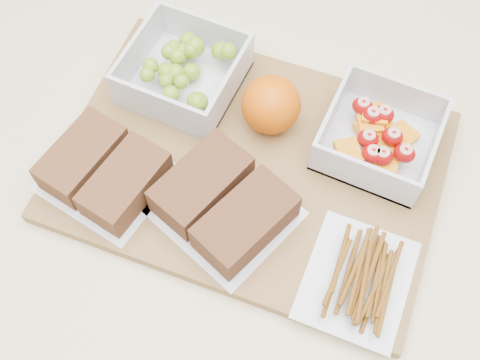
{
  "coord_description": "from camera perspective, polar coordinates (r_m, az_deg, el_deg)",
  "views": [
    {
      "loc": [
        0.12,
        -0.28,
        1.51
      ],
      "look_at": [
        -0.01,
        -0.0,
        0.93
      ],
      "focal_mm": 45.0,
      "sensor_mm": 36.0,
      "label": 1
    }
  ],
  "objects": [
    {
      "name": "sandwich_bag_center",
      "position": [
        0.63,
        -1.6,
        -2.23
      ],
      "size": [
        0.17,
        0.16,
        0.04
      ],
      "color": "silver",
      "rests_on": "cutting_board"
    },
    {
      "name": "pretzel_bag",
      "position": [
        0.62,
        11.22,
        -8.89
      ],
      "size": [
        0.11,
        0.13,
        0.03
      ],
      "color": "silver",
      "rests_on": "cutting_board"
    },
    {
      "name": "ground",
      "position": [
        1.54,
        0.32,
        -16.27
      ],
      "size": [
        4.0,
        4.0,
        0.0
      ],
      "primitive_type": "plane",
      "color": "gray",
      "rests_on": "ground"
    },
    {
      "name": "grape_container",
      "position": [
        0.72,
        -5.24,
        10.29
      ],
      "size": [
        0.13,
        0.13,
        0.05
      ],
      "color": "silver",
      "rests_on": "cutting_board"
    },
    {
      "name": "fruit_container",
      "position": [
        0.69,
        12.98,
        4.0
      ],
      "size": [
        0.12,
        0.12,
        0.05
      ],
      "color": "silver",
      "rests_on": "cutting_board"
    },
    {
      "name": "sandwich_bag_left",
      "position": [
        0.67,
        -12.76,
        0.82
      ],
      "size": [
        0.14,
        0.13,
        0.04
      ],
      "color": "silver",
      "rests_on": "cutting_board"
    },
    {
      "name": "orange",
      "position": [
        0.68,
        2.96,
        7.15
      ],
      "size": [
        0.07,
        0.07,
        0.07
      ],
      "primitive_type": "sphere",
      "color": "#DA5A05",
      "rests_on": "cutting_board"
    },
    {
      "name": "cutting_board",
      "position": [
        0.69,
        1.03,
        1.37
      ],
      "size": [
        0.44,
        0.33,
        0.02
      ],
      "primitive_type": "cube",
      "rotation": [
        0.0,
        0.0,
        0.07
      ],
      "color": "olive",
      "rests_on": "counter"
    },
    {
      "name": "counter",
      "position": [
        1.1,
        0.44,
        -11.63
      ],
      "size": [
        1.2,
        0.9,
        0.9
      ],
      "primitive_type": "cube",
      "color": "beige",
      "rests_on": "ground"
    }
  ]
}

